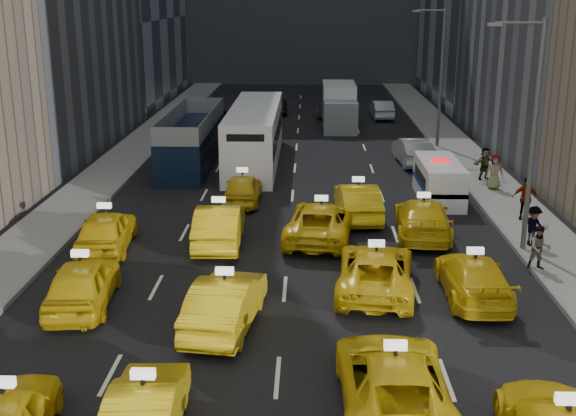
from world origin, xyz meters
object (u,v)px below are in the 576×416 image
city_bus (255,135)px  double_decker (192,139)px  nypd_van (439,181)px  box_truck (339,107)px

city_bus → double_decker: bearing=-166.4°
double_decker → city_bus: 3.74m
city_bus → nypd_van: bearing=-36.9°
double_decker → city_bus: city_bus is taller
city_bus → box_truck: city_bus is taller
city_bus → box_truck: (5.52, 12.06, -0.09)m
double_decker → city_bus: size_ratio=0.84×
nypd_van → double_decker: bearing=146.3°
nypd_van → double_decker: 15.17m
city_bus → box_truck: 13.26m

